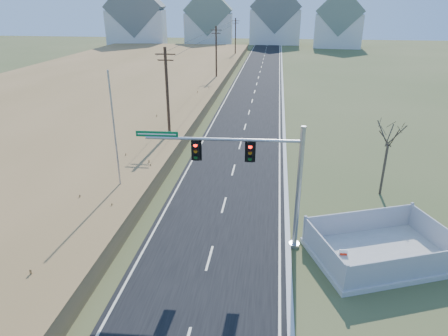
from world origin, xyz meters
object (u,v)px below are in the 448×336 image
Objects in this scene: fence_enclosure at (380,253)px; bare_tree at (390,133)px; open_sign at (343,254)px; traffic_signal_mast at (264,175)px; flagpole at (117,153)px.

bare_tree is at bearing 56.68° from fence_enclosure.
open_sign is (-1.98, -0.43, 0.00)m from fence_enclosure.
open_sign is at bearing -13.33° from traffic_signal_mast.
traffic_signal_mast reaches higher than fence_enclosure.
bare_tree is (17.75, 3.35, 1.02)m from flagpole.
flagpole reaches higher than fence_enclosure.
traffic_signal_mast reaches higher than open_sign.
fence_enclosure is at bearing 10.39° from open_sign.
flagpole is (-14.02, 4.92, 3.22)m from open_sign.
flagpole is at bearing -169.32° from bare_tree.
traffic_signal_mast is 0.99× the size of flagpole.
flagpole is (-16.00, 4.49, 3.22)m from fence_enclosure.
flagpole is at bearing 143.56° from fence_enclosure.
fence_enclosure is 0.94× the size of flagpole.
open_sign is 0.10× the size of bare_tree.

